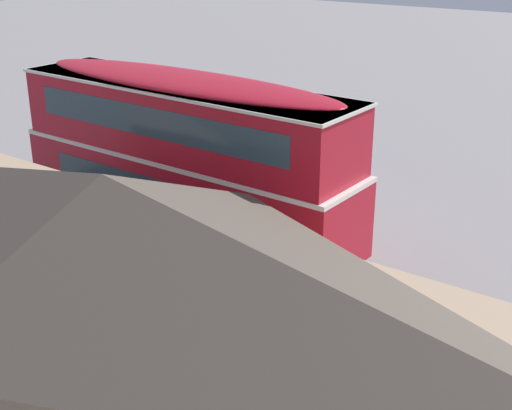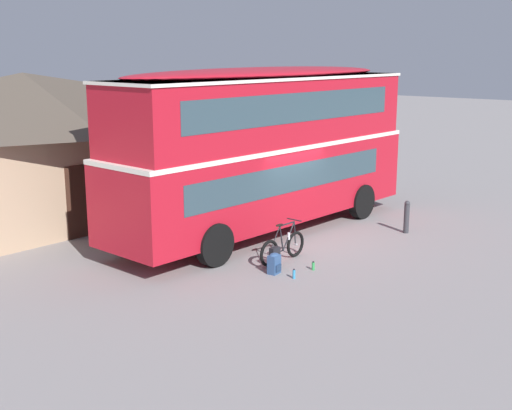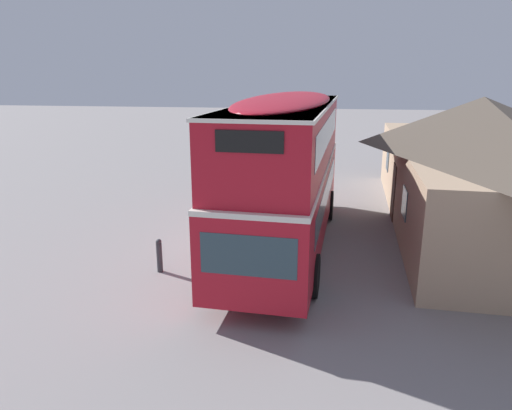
{
  "view_description": "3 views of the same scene",
  "coord_description": "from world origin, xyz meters",
  "px_view_note": "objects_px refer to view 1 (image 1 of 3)",
  "views": [
    {
      "loc": [
        -11.63,
        15.35,
        8.57
      ],
      "look_at": [
        -1.78,
        0.38,
        1.34
      ],
      "focal_mm": 49.47,
      "sensor_mm": 36.0,
      "label": 1
    },
    {
      "loc": [
        -14.76,
        -10.85,
        5.21
      ],
      "look_at": [
        -1.26,
        -0.03,
        1.21
      ],
      "focal_mm": 46.73,
      "sensor_mm": 36.0,
      "label": 2
    },
    {
      "loc": [
        14.42,
        2.02,
        5.4
      ],
      "look_at": [
        -0.08,
        -0.17,
        1.25
      ],
      "focal_mm": 32.91,
      "sensor_mm": 36.0,
      "label": 3
    }
  ],
  "objects_px": {
    "backpack_on_ground": "(317,223)",
    "kerb_bollard": "(191,175)",
    "double_decker_bus": "(185,151)",
    "water_bottle_blue_sports": "(326,221)",
    "touring_bicycle": "(287,218)",
    "water_bottle_green_metal": "(303,216)"
  },
  "relations": [
    {
      "from": "backpack_on_ground",
      "to": "touring_bicycle",
      "type": "bearing_deg",
      "value": 25.05
    },
    {
      "from": "water_bottle_green_metal",
      "to": "double_decker_bus",
      "type": "bearing_deg",
      "value": 55.9
    },
    {
      "from": "touring_bicycle",
      "to": "water_bottle_green_metal",
      "type": "height_order",
      "value": "touring_bicycle"
    },
    {
      "from": "double_decker_bus",
      "to": "water_bottle_green_metal",
      "type": "height_order",
      "value": "double_decker_bus"
    },
    {
      "from": "backpack_on_ground",
      "to": "double_decker_bus",
      "type": "bearing_deg",
      "value": 40.75
    },
    {
      "from": "double_decker_bus",
      "to": "touring_bicycle",
      "type": "distance_m",
      "value": 3.73
    },
    {
      "from": "double_decker_bus",
      "to": "water_bottle_blue_sports",
      "type": "bearing_deg",
      "value": -133.21
    },
    {
      "from": "touring_bicycle",
      "to": "backpack_on_ground",
      "type": "relative_size",
      "value": 3.41
    },
    {
      "from": "touring_bicycle",
      "to": "water_bottle_blue_sports",
      "type": "bearing_deg",
      "value": -130.35
    },
    {
      "from": "water_bottle_blue_sports",
      "to": "kerb_bollard",
      "type": "distance_m",
      "value": 5.39
    },
    {
      "from": "touring_bicycle",
      "to": "backpack_on_ground",
      "type": "height_order",
      "value": "touring_bicycle"
    },
    {
      "from": "touring_bicycle",
      "to": "kerb_bollard",
      "type": "relative_size",
      "value": 1.8
    },
    {
      "from": "backpack_on_ground",
      "to": "water_bottle_green_metal",
      "type": "distance_m",
      "value": 1.01
    },
    {
      "from": "double_decker_bus",
      "to": "water_bottle_blue_sports",
      "type": "relative_size",
      "value": 44.8
    },
    {
      "from": "backpack_on_ground",
      "to": "kerb_bollard",
      "type": "xyz_separation_m",
      "value": [
        5.37,
        -0.8,
        0.23
      ]
    },
    {
      "from": "double_decker_bus",
      "to": "kerb_bollard",
      "type": "bearing_deg",
      "value": -53.11
    },
    {
      "from": "backpack_on_ground",
      "to": "water_bottle_green_metal",
      "type": "xyz_separation_m",
      "value": [
        0.81,
        -0.59,
        -0.16
      ]
    },
    {
      "from": "double_decker_bus",
      "to": "water_bottle_green_metal",
      "type": "xyz_separation_m",
      "value": [
        -2.09,
        -3.08,
        -2.54
      ]
    },
    {
      "from": "touring_bicycle",
      "to": "backpack_on_ground",
      "type": "distance_m",
      "value": 0.92
    },
    {
      "from": "kerb_bollard",
      "to": "double_decker_bus",
      "type": "bearing_deg",
      "value": 126.89
    },
    {
      "from": "kerb_bollard",
      "to": "water_bottle_green_metal",
      "type": "bearing_deg",
      "value": 177.32
    },
    {
      "from": "double_decker_bus",
      "to": "water_bottle_green_metal",
      "type": "relative_size",
      "value": 48.47
    }
  ]
}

